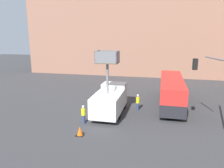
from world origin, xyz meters
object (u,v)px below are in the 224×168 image
utility_truck (110,99)px  road_worker_near_truck (83,114)px  road_worker_directing (138,102)px  traffic_cone_near_truck (80,131)px  traffic_light_pole (218,81)px  city_bus (171,89)px

utility_truck → road_worker_near_truck: bearing=-121.8°
road_worker_directing → traffic_cone_near_truck: 8.20m
road_worker_near_truck → traffic_cone_near_truck: (0.58, -2.42, -0.52)m
traffic_light_pole → city_bus: bearing=116.7°
traffic_light_pole → traffic_cone_near_truck: size_ratio=8.88×
utility_truck → road_worker_directing: (2.65, 1.82, -0.70)m
road_worker_directing → traffic_light_pole: bearing=-40.0°
traffic_cone_near_truck → road_worker_near_truck: bearing=103.4°
traffic_light_pole → traffic_cone_near_truck: traffic_light_pole is taller
road_worker_directing → traffic_cone_near_truck: road_worker_directing is taller
utility_truck → city_bus: utility_truck is taller
city_bus → traffic_cone_near_truck: size_ratio=15.39×
utility_truck → traffic_light_pole: size_ratio=1.01×
utility_truck → traffic_cone_near_truck: size_ratio=8.99×
utility_truck → road_worker_near_truck: utility_truck is taller
utility_truck → city_bus: 7.75m
road_worker_directing → city_bus: bearing=26.8°
road_worker_near_truck → road_worker_directing: bearing=-105.8°
utility_truck → city_bus: (6.23, 4.61, 0.26)m
utility_truck → city_bus: size_ratio=0.58×
city_bus → road_worker_near_truck: (-8.06, -7.56, -0.98)m
city_bus → traffic_light_pole: 7.79m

